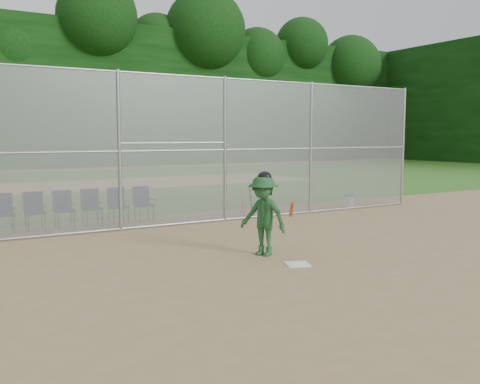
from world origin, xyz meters
TOP-DOWN VIEW (x-y plane):
  - ground at (0.00, 0.00)m, footprint 100.00×100.00m
  - grass_strip at (0.00, 18.00)m, footprint 100.00×100.00m
  - dirt_patch_far at (0.00, 18.00)m, footprint 24.00×24.00m
  - backstop_fence at (0.00, 5.00)m, footprint 16.09×0.09m
  - treeline at (0.00, 20.00)m, footprint 81.00×60.00m
  - home_plate at (-0.33, -0.15)m, footprint 0.54×0.54m
  - batter_at_plate at (-0.45, 0.83)m, footprint 1.12×1.34m
  - water_cooler at (6.07, 5.51)m, footprint 0.32×0.32m
  - spare_bats at (1.96, 5.39)m, footprint 0.36×0.26m
  - chair_2 at (-4.57, 6.20)m, footprint 0.54×0.52m
  - chair_3 at (-3.84, 6.20)m, footprint 0.54×0.52m
  - chair_4 at (-3.12, 6.20)m, footprint 0.54×0.52m
  - chair_5 at (-2.39, 6.20)m, footprint 0.54×0.52m
  - chair_6 at (-1.67, 6.20)m, footprint 0.54×0.52m
  - chair_7 at (-0.94, 6.20)m, footprint 0.54×0.52m

SIDE VIEW (x-z plane):
  - ground at x=0.00m, z-range 0.00..0.00m
  - grass_strip at x=0.00m, z-range 0.01..0.01m
  - dirt_patch_far at x=0.00m, z-range 0.01..0.01m
  - home_plate at x=-0.33m, z-range 0.00..0.02m
  - water_cooler at x=6.07m, z-range 0.00..0.41m
  - spare_bats at x=1.96m, z-range 0.00..0.84m
  - chair_2 at x=-4.57m, z-range 0.00..0.96m
  - chair_3 at x=-3.84m, z-range 0.00..0.96m
  - chair_4 at x=-3.12m, z-range 0.00..0.96m
  - chair_5 at x=-2.39m, z-range 0.00..0.96m
  - chair_6 at x=-1.67m, z-range 0.00..0.96m
  - chair_7 at x=-0.94m, z-range 0.00..0.96m
  - batter_at_plate at x=-0.45m, z-range -0.03..1.66m
  - backstop_fence at x=0.00m, z-range 0.07..4.07m
  - treeline at x=0.00m, z-range 0.00..11.00m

